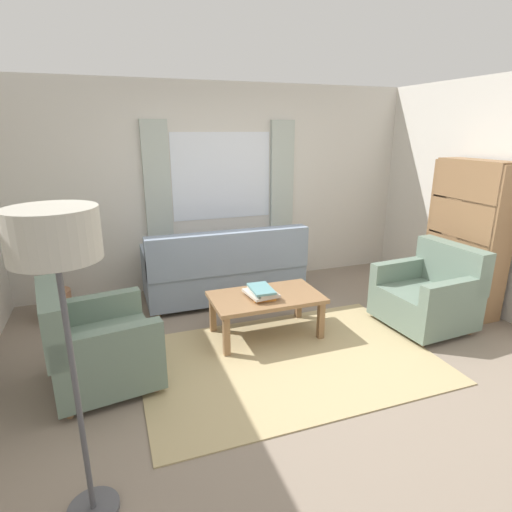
% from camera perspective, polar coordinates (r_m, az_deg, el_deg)
% --- Properties ---
extents(ground_plane, '(6.24, 6.24, 0.00)m').
position_cam_1_polar(ground_plane, '(3.93, 4.57, -14.16)').
color(ground_plane, gray).
extents(wall_back, '(5.32, 0.12, 2.60)m').
position_cam_1_polar(wall_back, '(5.54, -4.84, 9.40)').
color(wall_back, silver).
rests_on(wall_back, ground_plane).
extents(window_with_curtains, '(1.98, 0.07, 1.40)m').
position_cam_1_polar(window_with_curtains, '(5.44, -4.65, 10.86)').
color(window_with_curtains, white).
extents(area_rug, '(2.64, 1.75, 0.01)m').
position_cam_1_polar(area_rug, '(3.93, 4.58, -14.08)').
color(area_rug, tan).
rests_on(area_rug, ground_plane).
extents(couch, '(1.90, 0.82, 0.92)m').
position_cam_1_polar(couch, '(5.09, -4.35, -2.07)').
color(couch, gray).
rests_on(couch, ground_plane).
extents(armchair_left, '(0.94, 0.95, 0.88)m').
position_cam_1_polar(armchair_left, '(3.67, -21.31, -11.41)').
color(armchair_left, slate).
rests_on(armchair_left, ground_plane).
extents(armchair_right, '(0.88, 0.90, 0.88)m').
position_cam_1_polar(armchair_right, '(4.78, 22.74, -4.90)').
color(armchair_right, slate).
rests_on(armchair_right, ground_plane).
extents(coffee_table, '(1.10, 0.64, 0.44)m').
position_cam_1_polar(coffee_table, '(4.19, 1.37, -6.16)').
color(coffee_table, olive).
rests_on(coffee_table, ground_plane).
extents(book_stack_on_table, '(0.31, 0.36, 0.10)m').
position_cam_1_polar(book_stack_on_table, '(4.11, 0.77, -5.00)').
color(book_stack_on_table, orange).
rests_on(book_stack_on_table, coffee_table).
extents(potted_plant, '(1.04, 1.09, 1.21)m').
position_cam_1_polar(potted_plant, '(5.02, -26.14, -2.48)').
color(potted_plant, '#9E6B4C').
rests_on(potted_plant, ground_plane).
extents(bookshelf, '(0.30, 0.94, 1.72)m').
position_cam_1_polar(bookshelf, '(5.23, 27.04, 2.42)').
color(bookshelf, olive).
rests_on(bookshelf, ground_plane).
extents(standing_lamp, '(0.41, 0.41, 1.71)m').
position_cam_1_polar(standing_lamp, '(2.08, -25.76, -0.21)').
color(standing_lamp, '#4C4C51').
rests_on(standing_lamp, ground_plane).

